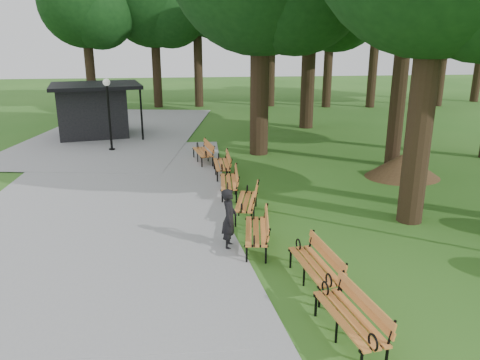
{
  "coord_description": "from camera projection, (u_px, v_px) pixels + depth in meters",
  "views": [
    {
      "loc": [
        -1.33,
        -11.58,
        4.97
      ],
      "look_at": [
        0.18,
        0.92,
        1.1
      ],
      "focal_mm": 34.88,
      "sensor_mm": 36.0,
      "label": 1
    }
  ],
  "objects": [
    {
      "name": "ground",
      "position": [
        237.0,
        229.0,
        12.61
      ],
      "size": [
        100.0,
        100.0,
        0.0
      ],
      "primitive_type": "plane",
      "color": "#2B621C",
      "rests_on": "ground"
    },
    {
      "name": "path",
      "position": [
        103.0,
        197.0,
        14.99
      ],
      "size": [
        12.0,
        38.0,
        0.06
      ],
      "primitive_type": "cube",
      "color": "#97979A",
      "rests_on": "ground"
    },
    {
      "name": "person",
      "position": [
        229.0,
        219.0,
        11.28
      ],
      "size": [
        0.48,
        0.62,
        1.52
      ],
      "primitive_type": "imported",
      "rotation": [
        0.0,
        0.0,
        1.34
      ],
      "color": "black",
      "rests_on": "ground"
    },
    {
      "name": "kiosk",
      "position": [
        93.0,
        110.0,
        24.0
      ],
      "size": [
        5.0,
        4.55,
        2.72
      ],
      "primitive_type": null,
      "rotation": [
        0.0,
        0.0,
        0.2
      ],
      "color": "black",
      "rests_on": "ground"
    },
    {
      "name": "lamp_post",
      "position": [
        108.0,
        100.0,
        20.6
      ],
      "size": [
        0.32,
        0.32,
        3.24
      ],
      "color": "black",
      "rests_on": "ground"
    },
    {
      "name": "dirt_mound",
      "position": [
        403.0,
        165.0,
        17.16
      ],
      "size": [
        2.31,
        2.31,
        0.9
      ],
      "primitive_type": "cone",
      "color": "#47301C",
      "rests_on": "ground"
    },
    {
      "name": "bench_0",
      "position": [
        349.0,
        318.0,
        7.85
      ],
      "size": [
        0.93,
        1.98,
        0.88
      ],
      "primitive_type": null,
      "rotation": [
        0.0,
        0.0,
        -1.41
      ],
      "color": "orange",
      "rests_on": "ground"
    },
    {
      "name": "bench_1",
      "position": [
        314.0,
        266.0,
        9.65
      ],
      "size": [
        0.86,
        1.96,
        0.88
      ],
      "primitive_type": null,
      "rotation": [
        0.0,
        0.0,
        -1.45
      ],
      "color": "orange",
      "rests_on": "ground"
    },
    {
      "name": "bench_2",
      "position": [
        256.0,
        231.0,
        11.36
      ],
      "size": [
        0.91,
        1.97,
        0.88
      ],
      "primitive_type": null,
      "rotation": [
        0.0,
        0.0,
        -1.71
      ],
      "color": "orange",
      "rests_on": "ground"
    },
    {
      "name": "bench_3",
      "position": [
        246.0,
        202.0,
        13.39
      ],
      "size": [
        1.05,
        2.0,
        0.88
      ],
      "primitive_type": null,
      "rotation": [
        0.0,
        0.0,
        -1.8
      ],
      "color": "orange",
      "rests_on": "ground"
    },
    {
      "name": "bench_4",
      "position": [
        229.0,
        182.0,
        15.21
      ],
      "size": [
        0.77,
        1.94,
        0.88
      ],
      "primitive_type": null,
      "rotation": [
        0.0,
        0.0,
        -1.64
      ],
      "color": "orange",
      "rests_on": "ground"
    },
    {
      "name": "bench_5",
      "position": [
        222.0,
        164.0,
        17.3
      ],
      "size": [
        0.64,
        1.9,
        0.88
      ],
      "primitive_type": null,
      "rotation": [
        0.0,
        0.0,
        -1.57
      ],
      "color": "orange",
      "rests_on": "ground"
    },
    {
      "name": "bench_6",
      "position": [
        203.0,
        152.0,
        19.15
      ],
      "size": [
        0.95,
        1.98,
        0.88
      ],
      "primitive_type": null,
      "rotation": [
        0.0,
        0.0,
        -1.4
      ],
      "color": "orange",
      "rests_on": "ground"
    }
  ]
}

